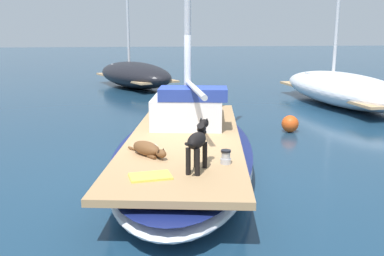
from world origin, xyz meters
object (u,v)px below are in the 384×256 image
at_px(dog_brown, 148,149).
at_px(deck_towel, 150,176).
at_px(dog_black, 198,141).
at_px(moored_boat_starboard_side, 343,88).
at_px(sailboat_main, 185,151).
at_px(mooring_buoy, 290,124).
at_px(moored_boat_far_astern, 135,74).
at_px(coiled_rope, 148,147).
at_px(deck_winch, 226,157).

height_order(dog_brown, deck_towel, dog_brown).
xyz_separation_m(dog_black, deck_towel, (-0.68, -0.23, -0.41)).
bearing_deg(moored_boat_starboard_side, dog_black, -126.81).
distance_m(dog_black, moored_boat_starboard_side, 10.74).
relative_size(sailboat_main, dog_black, 8.58).
height_order(deck_towel, moored_boat_starboard_side, moored_boat_starboard_side).
bearing_deg(mooring_buoy, deck_towel, -127.28).
xyz_separation_m(moored_boat_far_astern, mooring_buoy, (3.94, -9.65, -0.38)).
distance_m(moored_boat_far_astern, mooring_buoy, 10.43).
bearing_deg(dog_brown, mooring_buoy, 46.02).
height_order(dog_black, mooring_buoy, dog_black).
bearing_deg(coiled_rope, deck_winch, -43.06).
bearing_deg(deck_winch, dog_brown, 152.48).
xyz_separation_m(deck_winch, mooring_buoy, (2.67, 4.53, -0.54)).
height_order(deck_towel, mooring_buoy, deck_towel).
bearing_deg(dog_brown, moored_boat_far_astern, 90.58).
relative_size(sailboat_main, deck_winch, 36.03).
xyz_separation_m(dog_black, moored_boat_starboard_side, (6.43, 8.59, -0.50)).
relative_size(dog_black, deck_winch, 4.20).
bearing_deg(dog_black, sailboat_main, 88.03).
bearing_deg(moored_boat_far_astern, deck_winch, -84.87).
distance_m(sailboat_main, mooring_buoy, 4.02).
distance_m(dog_brown, coiled_rope, 0.46).
bearing_deg(deck_winch, moored_boat_far_astern, 95.13).
relative_size(dog_brown, moored_boat_far_astern, 0.11).
bearing_deg(deck_towel, coiled_rope, 89.11).
xyz_separation_m(dog_brown, coiled_rope, (0.02, 0.45, -0.08)).
relative_size(coiled_rope, moored_boat_far_astern, 0.04).
height_order(deck_winch, mooring_buoy, deck_winch).
relative_size(dog_brown, deck_towel, 1.47).
relative_size(dog_brown, mooring_buoy, 1.87).
xyz_separation_m(coiled_rope, deck_towel, (-0.02, -1.51, -0.01)).
bearing_deg(dog_black, mooring_buoy, 56.79).
distance_m(dog_brown, deck_towel, 1.06).
xyz_separation_m(deck_winch, moored_boat_far_astern, (-1.27, 14.18, -0.16)).
distance_m(sailboat_main, dog_black, 2.29).
relative_size(coiled_rope, mooring_buoy, 0.74).
height_order(dog_brown, moored_boat_far_astern, moored_boat_far_astern).
xyz_separation_m(sailboat_main, deck_winch, (0.38, -1.92, 0.42)).
distance_m(coiled_rope, moored_boat_far_astern, 13.14).
bearing_deg(dog_black, dog_brown, 129.04).
bearing_deg(moored_boat_starboard_side, sailboat_main, -134.68).
relative_size(deck_winch, mooring_buoy, 0.48).
distance_m(dog_black, deck_towel, 0.82).
height_order(sailboat_main, moored_boat_far_astern, moored_boat_far_astern).
relative_size(deck_winch, coiled_rope, 0.65).
distance_m(dog_black, moored_boat_far_astern, 14.46).
height_order(deck_winch, moored_boat_starboard_side, moored_boat_starboard_side).
height_order(dog_brown, moored_boat_starboard_side, moored_boat_starboard_side).
height_order(moored_boat_far_astern, mooring_buoy, moored_boat_far_astern).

